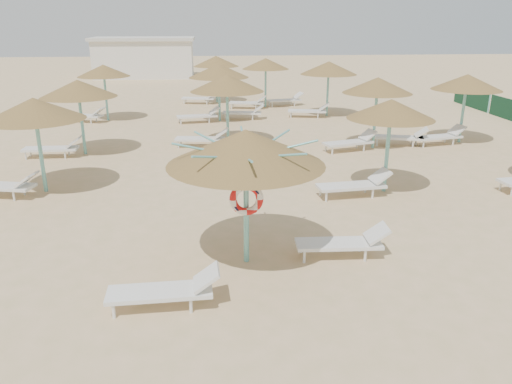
{
  "coord_description": "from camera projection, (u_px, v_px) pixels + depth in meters",
  "views": [
    {
      "loc": [
        -0.61,
        -8.94,
        4.73
      ],
      "look_at": [
        0.28,
        0.86,
        1.3
      ],
      "focal_mm": 35.0,
      "sensor_mm": 36.0,
      "label": 1
    }
  ],
  "objects": [
    {
      "name": "palapa_field",
      "position": [
        263.0,
        80.0,
        20.57
      ],
      "size": [
        19.59,
        19.16,
        2.72
      ],
      "color": "#6AB9B4",
      "rests_on": "ground"
    },
    {
      "name": "ground",
      "position": [
        246.0,
        267.0,
        10.01
      ],
      "size": [
        120.0,
        120.0,
        0.0
      ],
      "primitive_type": "plane",
      "color": "#D8AE83",
      "rests_on": "ground"
    },
    {
      "name": "service_hut",
      "position": [
        144.0,
        57.0,
        41.86
      ],
      "size": [
        8.4,
        4.4,
        3.25
      ],
      "color": "silver",
      "rests_on": "ground"
    },
    {
      "name": "main_palapa",
      "position": [
        246.0,
        148.0,
        9.5
      ],
      "size": [
        3.07,
        3.07,
        2.75
      ],
      "color": "#6AB9B4",
      "rests_on": "ground"
    },
    {
      "name": "lounger_main_b",
      "position": [
        345.0,
        242.0,
        10.37
      ],
      "size": [
        1.93,
        0.65,
        0.69
      ],
      "rotation": [
        0.0,
        0.0,
        -0.04
      ],
      "color": "silver",
      "rests_on": "ground"
    },
    {
      "name": "lounger_main_a",
      "position": [
        167.0,
        290.0,
        8.54
      ],
      "size": [
        1.95,
        0.66,
        0.7
      ],
      "rotation": [
        0.0,
        0.0,
        0.04
      ],
      "color": "silver",
      "rests_on": "ground"
    }
  ]
}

